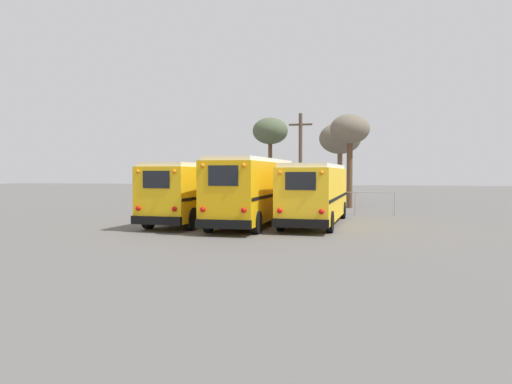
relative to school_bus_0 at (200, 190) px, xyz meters
name	(u,v)px	position (x,y,z in m)	size (l,w,h in m)	color
ground_plane	(258,223)	(3.03, 0.41, -1.69)	(160.00, 160.00, 0.00)	#5B5956
school_bus_0	(200,190)	(0.00, 0.00, 0.00)	(2.73, 10.04, 3.09)	yellow
school_bus_1	(254,189)	(3.03, -0.29, 0.11)	(2.51, 10.71, 3.32)	#EAAA0F
school_bus_2	(316,192)	(6.06, 0.46, -0.04)	(2.49, 9.70, 3.03)	yellow
utility_pole	(300,158)	(3.22, 13.30, 2.05)	(1.80, 0.28, 7.16)	brown
bare_tree_0	(350,131)	(6.98, 12.69, 3.98)	(2.92, 2.92, 6.93)	brown
bare_tree_1	(270,132)	(-0.60, 19.72, 4.61)	(3.21, 3.21, 7.61)	brown
bare_tree_2	(340,139)	(5.84, 18.02, 3.75)	(3.52, 3.52, 6.84)	brown
fence_line	(281,198)	(3.03, 6.58, -0.72)	(14.12, 0.06, 1.42)	#939399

